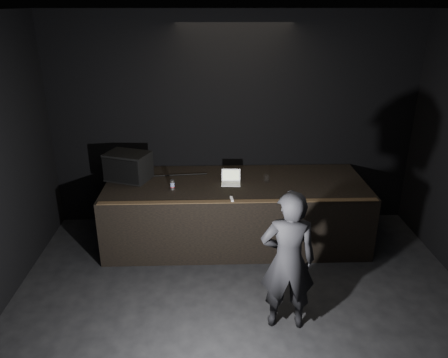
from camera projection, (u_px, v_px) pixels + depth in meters
name	position (u px, v px, depth m)	size (l,w,h in m)	color
room_walls	(255.00, 193.00, 3.82)	(6.10, 7.10, 3.52)	black
stage_riser	(236.00, 211.00, 6.92)	(4.00, 1.50, 1.00)	black
riser_lip	(239.00, 201.00, 6.07)	(3.92, 0.10, 0.01)	brown
stage_monitor	(128.00, 166.00, 6.77)	(0.76, 0.66, 0.43)	black
cable	(177.00, 175.00, 6.99)	(0.02, 0.02, 0.97)	black
laptop	(231.00, 180.00, 6.69)	(0.30, 0.27, 0.20)	silver
beer_can	(172.00, 185.00, 6.44)	(0.06, 0.06, 0.15)	silver
plastic_cup	(267.00, 178.00, 6.74)	(0.08, 0.08, 0.11)	white
wii_remote	(232.00, 199.00, 6.12)	(0.04, 0.15, 0.03)	white
person	(288.00, 261.00, 4.92)	(0.63, 0.41, 1.73)	black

